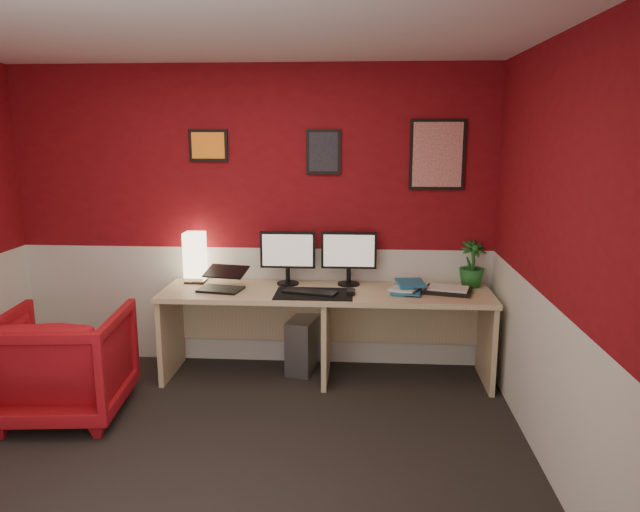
{
  "coord_description": "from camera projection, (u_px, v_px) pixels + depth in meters",
  "views": [
    {
      "loc": [
        0.9,
        -3.17,
        1.96
      ],
      "look_at": [
        0.6,
        1.21,
        1.05
      ],
      "focal_mm": 33.72,
      "sensor_mm": 36.0,
      "label": 1
    }
  ],
  "objects": [
    {
      "name": "laptop",
      "position": [
        220.0,
        277.0,
        4.72
      ],
      "size": [
        0.37,
        0.29,
        0.22
      ],
      "primitive_type": "cube",
      "rotation": [
        0.0,
        0.0,
        -0.19
      ],
      "color": "black",
      "rests_on": "desk"
    },
    {
      "name": "art_center",
      "position": [
        323.0,
        152.0,
        4.85
      ],
      "size": [
        0.28,
        0.02,
        0.36
      ],
      "primitive_type": "cube",
      "color": "black",
      "rests_on": "wall_back"
    },
    {
      "name": "book_top",
      "position": [
        397.0,
        284.0,
        4.7
      ],
      "size": [
        0.24,
        0.31,
        0.03
      ],
      "primitive_type": "imported",
      "rotation": [
        0.0,
        0.0,
        0.1
      ],
      "color": "#206A97",
      "rests_on": "book_middle"
    },
    {
      "name": "armchair",
      "position": [
        64.0,
        363.0,
        4.17
      ],
      "size": [
        0.89,
        0.91,
        0.76
      ],
      "primitive_type": "imported",
      "rotation": [
        0.0,
        0.0,
        3.24
      ],
      "color": "#AA0C15",
      "rests_on": "ground"
    },
    {
      "name": "book_middle",
      "position": [
        394.0,
        287.0,
        4.71
      ],
      "size": [
        0.29,
        0.32,
        0.02
      ],
      "primitive_type": "imported",
      "rotation": [
        0.0,
        0.0,
        -0.4
      ],
      "color": "silver",
      "rests_on": "book_bottom"
    },
    {
      "name": "wainscot_right",
      "position": [
        556.0,
        401.0,
        3.32
      ],
      "size": [
        0.01,
        3.5,
        1.0
      ],
      "primitive_type": "cube",
      "color": "silver",
      "rests_on": "ground"
    },
    {
      "name": "wall_back",
      "position": [
        253.0,
        218.0,
        5.01
      ],
      "size": [
        4.0,
        0.01,
        2.5
      ],
      "primitive_type": "cube",
      "color": "maroon",
      "rests_on": "ground"
    },
    {
      "name": "zen_tray",
      "position": [
        448.0,
        291.0,
        4.68
      ],
      "size": [
        0.4,
        0.33,
        0.03
      ],
      "primitive_type": "cube",
      "rotation": [
        0.0,
        0.0,
        -0.26
      ],
      "color": "black",
      "rests_on": "desk"
    },
    {
      "name": "ground",
      "position": [
        205.0,
        469.0,
        3.56
      ],
      "size": [
        4.0,
        3.5,
        0.01
      ],
      "primitive_type": "cube",
      "color": "black",
      "rests_on": "ground"
    },
    {
      "name": "art_left",
      "position": [
        208.0,
        145.0,
        4.9
      ],
      "size": [
        0.32,
        0.02,
        0.26
      ],
      "primitive_type": "cube",
      "color": "orange",
      "rests_on": "wall_back"
    },
    {
      "name": "desk_mat",
      "position": [
        314.0,
        294.0,
        4.63
      ],
      "size": [
        0.6,
        0.38,
        0.01
      ],
      "primitive_type": "cube",
      "color": "black",
      "rests_on": "desk"
    },
    {
      "name": "art_right",
      "position": [
        437.0,
        155.0,
        4.79
      ],
      "size": [
        0.44,
        0.02,
        0.56
      ],
      "primitive_type": "cube",
      "color": "red",
      "rests_on": "wall_back"
    },
    {
      "name": "shoji_lamp",
      "position": [
        195.0,
        259.0,
        4.97
      ],
      "size": [
        0.16,
        0.16,
        0.4
      ],
      "primitive_type": "cube",
      "color": "#FFE5B2",
      "rests_on": "desk"
    },
    {
      "name": "potted_plant",
      "position": [
        472.0,
        264.0,
        4.83
      ],
      "size": [
        0.25,
        0.25,
        0.37
      ],
      "primitive_type": "imported",
      "rotation": [
        0.0,
        0.0,
        0.23
      ],
      "color": "#19591E",
      "rests_on": "desk"
    },
    {
      "name": "book_bottom",
      "position": [
        392.0,
        290.0,
        4.71
      ],
      "size": [
        0.28,
        0.34,
        0.03
      ],
      "primitive_type": "imported",
      "rotation": [
        0.0,
        0.0,
        -0.17
      ],
      "color": "#206A97",
      "rests_on": "desk"
    },
    {
      "name": "pc_tower",
      "position": [
        305.0,
        343.0,
        5.03
      ],
      "size": [
        0.29,
        0.48,
        0.45
      ],
      "primitive_type": "cube",
      "rotation": [
        0.0,
        0.0,
        -0.22
      ],
      "color": "#99999E",
      "rests_on": "ground"
    },
    {
      "name": "ceiling",
      "position": [
        186.0,
        23.0,
        3.05
      ],
      "size": [
        4.0,
        3.5,
        0.01
      ],
      "primitive_type": "cube",
      "color": "white",
      "rests_on": "ground"
    },
    {
      "name": "desk",
      "position": [
        326.0,
        335.0,
        4.81
      ],
      "size": [
        2.6,
        0.65,
        0.73
      ],
      "primitive_type": "cube",
      "color": "tan",
      "rests_on": "ground"
    },
    {
      "name": "keyboard",
      "position": [
        310.0,
        292.0,
        4.64
      ],
      "size": [
        0.44,
        0.24,
        0.02
      ],
      "primitive_type": "cube",
      "rotation": [
        0.0,
        0.0,
        -0.26
      ],
      "color": "black",
      "rests_on": "desk_mat"
    },
    {
      "name": "monitor_left",
      "position": [
        287.0,
        250.0,
        4.88
      ],
      "size": [
        0.45,
        0.06,
        0.58
      ],
      "primitive_type": "cube",
      "color": "black",
      "rests_on": "desk"
    },
    {
      "name": "wall_right",
      "position": [
        569.0,
        269.0,
        3.17
      ],
      "size": [
        0.01,
        3.5,
        2.5
      ],
      "primitive_type": "cube",
      "color": "maroon",
      "rests_on": "ground"
    },
    {
      "name": "wainscot_back",
      "position": [
        255.0,
        305.0,
        5.16
      ],
      "size": [
        4.0,
        0.01,
        1.0
      ],
      "primitive_type": "cube",
      "color": "silver",
      "rests_on": "ground"
    },
    {
      "name": "monitor_right",
      "position": [
        349.0,
        250.0,
        4.86
      ],
      "size": [
        0.45,
        0.06,
        0.58
      ],
      "primitive_type": "cube",
      "color": "black",
      "rests_on": "desk"
    },
    {
      "name": "wall_front",
      "position": [
        18.0,
        404.0,
        1.59
      ],
      "size": [
        4.0,
        0.01,
        2.5
      ],
      "primitive_type": "cube",
      "color": "maroon",
      "rests_on": "ground"
    },
    {
      "name": "mouse",
      "position": [
        351.0,
        292.0,
        4.62
      ],
      "size": [
        0.07,
        0.1,
        0.03
      ],
      "primitive_type": "cube",
      "rotation": [
        0.0,
        0.0,
        -0.08
      ],
      "color": "black",
      "rests_on": "desk_mat"
    }
  ]
}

